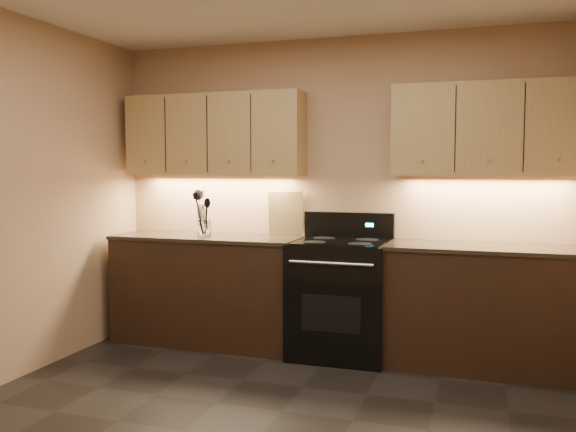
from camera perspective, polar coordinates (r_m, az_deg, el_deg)
name	(u,v)px	position (r m, az deg, el deg)	size (l,w,h in m)	color
wall_back	(341,193)	(5.18, 4.99, 2.17)	(4.00, 0.04, 2.60)	tan
counter_left	(209,289)	(5.36, -7.44, -6.77)	(1.62, 0.62, 0.93)	black
counter_right	(485,307)	(4.85, 17.93, -8.14)	(1.46, 0.62, 0.93)	black
stove	(341,297)	(4.95, 4.98, -7.52)	(0.76, 0.68, 1.14)	black
upper_cab_left	(215,135)	(5.40, -6.89, 7.55)	(1.60, 0.30, 0.70)	tan
upper_cab_right	(489,129)	(4.89, 18.31, 7.69)	(1.44, 0.30, 0.70)	tan
outlet_plate	(202,211)	(5.62, -8.05, 0.48)	(0.09, 0.01, 0.12)	#B2B5BA
utensil_crock	(204,228)	(5.29, -7.84, -1.13)	(0.12, 0.12, 0.14)	white
cutting_board	(286,213)	(5.28, -0.20, 0.27)	(0.30, 0.02, 0.39)	tan
black_spoon	(205,215)	(5.30, -7.79, 0.05)	(0.06, 0.06, 0.31)	black
black_turner	(203,213)	(5.26, -7.93, 0.32)	(0.08, 0.08, 0.37)	black
steel_spatula	(207,211)	(5.28, -7.60, 0.44)	(0.08, 0.08, 0.39)	silver
steel_skimmer	(206,213)	(5.26, -7.65, 0.32)	(0.09, 0.09, 0.37)	silver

